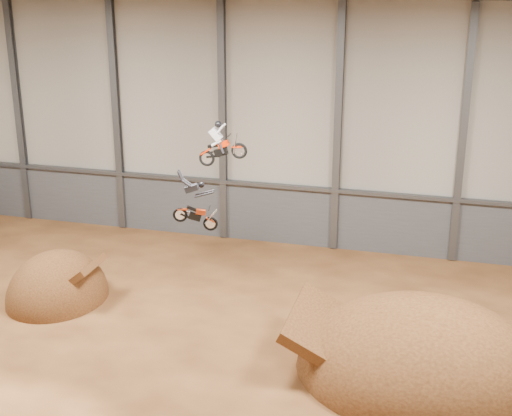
{
  "coord_description": "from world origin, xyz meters",
  "views": [
    {
      "loc": [
        9.13,
        -23.61,
        15.61
      ],
      "look_at": [
        1.6,
        4.0,
        5.87
      ],
      "focal_mm": 50.0,
      "sensor_mm": 36.0,
      "label": 1
    }
  ],
  "objects_px": {
    "fmx_rider_a": "(225,140)",
    "fmx_rider_b": "(193,201)",
    "landing_ramp": "(421,372)",
    "takeoff_ramp": "(58,298)"
  },
  "relations": [
    {
      "from": "takeoff_ramp",
      "to": "landing_ramp",
      "type": "height_order",
      "value": "landing_ramp"
    },
    {
      "from": "landing_ramp",
      "to": "fmx_rider_a",
      "type": "distance_m",
      "value": 13.23
    },
    {
      "from": "takeoff_ramp",
      "to": "fmx_rider_a",
      "type": "height_order",
      "value": "fmx_rider_a"
    },
    {
      "from": "landing_ramp",
      "to": "fmx_rider_b",
      "type": "bearing_deg",
      "value": -176.13
    },
    {
      "from": "landing_ramp",
      "to": "takeoff_ramp",
      "type": "bearing_deg",
      "value": 172.93
    },
    {
      "from": "takeoff_ramp",
      "to": "landing_ramp",
      "type": "xyz_separation_m",
      "value": [
        17.7,
        -2.19,
        0.0
      ]
    },
    {
      "from": "fmx_rider_a",
      "to": "fmx_rider_b",
      "type": "xyz_separation_m",
      "value": [
        0.19,
        -4.9,
        -1.38
      ]
    },
    {
      "from": "landing_ramp",
      "to": "fmx_rider_b",
      "type": "distance_m",
      "value": 11.54
    },
    {
      "from": "takeoff_ramp",
      "to": "fmx_rider_a",
      "type": "bearing_deg",
      "value": 14.31
    },
    {
      "from": "landing_ramp",
      "to": "fmx_rider_a",
      "type": "bearing_deg",
      "value": 155.98
    }
  ]
}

